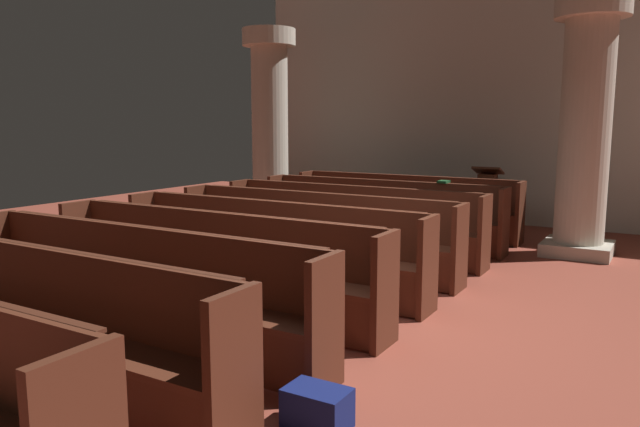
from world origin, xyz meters
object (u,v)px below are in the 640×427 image
pillar_aisle_side (586,123)px  kneeler_box_navy (317,408)px  pew_row_1 (379,210)px  hymn_book (444,182)px  pew_row_0 (404,203)px  lectern (487,203)px  pew_row_2 (350,219)px  pew_row_5 (210,260)px  pew_row_7 (24,315)px  pew_row_6 (132,283)px  pew_row_4 (268,243)px  pew_row_3 (313,230)px  pillar_far_side (270,123)px

pillar_aisle_side → kneeler_box_navy: 6.23m
pew_row_1 → hymn_book: 1.06m
pew_row_0 → lectern: lectern is taller
pew_row_2 → pew_row_5: 2.90m
pew_row_5 → pew_row_7: same height
pew_row_6 → pillar_aisle_side: size_ratio=1.09×
pew_row_4 → hymn_book: 3.25m
pew_row_4 → pew_row_2: bearing=90.0°
pew_row_6 → lectern: lectern is taller
pew_row_7 → lectern: 7.97m
hymn_book → kneeler_box_navy: (1.13, -5.46, -0.85)m
kneeler_box_navy → pillar_aisle_side: bearing=83.7°
pew_row_6 → pew_row_7: size_ratio=1.00×
hymn_book → pew_row_1: bearing=-169.0°
pillar_aisle_side → kneeler_box_navy: pillar_aisle_side is taller
hymn_book → pew_row_0: bearing=139.9°
pew_row_0 → pew_row_5: (0.00, -4.83, 0.00)m
pew_row_6 → kneeler_box_navy: (2.06, -0.46, -0.38)m
pillar_aisle_side → pew_row_5: bearing=-120.9°
pew_row_0 → pew_row_4: 3.86m
pew_row_4 → pew_row_6: bearing=-90.0°
pew_row_5 → pew_row_7: 1.93m
pillar_aisle_side → hymn_book: size_ratio=16.69×
pew_row_3 → pew_row_4: same height
pew_row_7 → hymn_book: (0.93, 5.97, 0.47)m
pew_row_1 → pew_row_3: (0.00, -1.93, 0.00)m
pew_row_3 → pew_row_4: size_ratio=1.00×
pew_row_2 → pillar_far_side: pillar_far_side is taller
pew_row_4 → hymn_book: size_ratio=18.17×
lectern → hymn_book: size_ratio=5.18×
pillar_far_side → hymn_book: (3.60, -0.76, -0.84)m
hymn_book → kneeler_box_navy: hymn_book is taller
pew_row_4 → pew_row_7: size_ratio=1.00×
pew_row_4 → lectern: size_ratio=3.50×
pew_row_6 → pillar_far_side: bearing=114.8°
pew_row_1 → pillar_aisle_side: 3.09m
pew_row_1 → pew_row_5: size_ratio=1.00×
pew_row_0 → pew_row_7: 6.76m
pillar_far_side → pew_row_4: bearing=-55.2°
pew_row_3 → pew_row_4: 0.97m
pillar_far_side → lectern: pillar_far_side is taller
pew_row_0 → pew_row_2: bearing=-90.0°
pew_row_4 → lectern: (1.05, 5.01, -0.05)m
pew_row_0 → pillar_far_side: size_ratio=1.09×
pillar_far_side → hymn_book: bearing=-11.9°
pew_row_1 → lectern: bearing=63.5°
pillar_far_side → pew_row_0: bearing=0.6°
pew_row_6 → lectern: (1.05, 6.94, -0.05)m
hymn_book → kneeler_box_navy: size_ratio=0.54×
lectern → pillar_far_side: bearing=-162.5°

